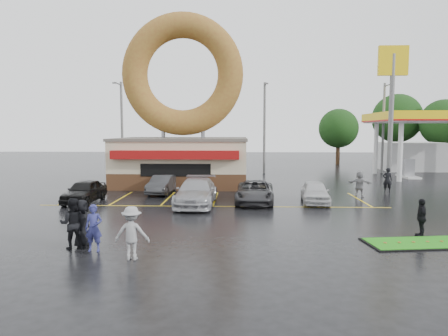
{
  "coord_description": "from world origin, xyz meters",
  "views": [
    {
      "loc": [
        1.48,
        -18.9,
        4.31
      ],
      "look_at": [
        0.65,
        3.33,
        2.2
      ],
      "focal_mm": 32.0,
      "sensor_mm": 36.0,
      "label": 1
    }
  ],
  "objects_px": {
    "car_dgrey": "(162,184)",
    "putting_green": "(421,243)",
    "gas_station": "(428,136)",
    "shell_sign": "(392,89)",
    "streetlight_right": "(384,125)",
    "car_white": "(315,192)",
    "dumpster": "(130,174)",
    "person_cameraman": "(421,218)",
    "car_black": "(84,191)",
    "person_blue": "(94,228)",
    "streetlight_mid": "(264,125)",
    "car_grey": "(255,192)",
    "car_silver": "(196,192)",
    "donut_shop": "(183,128)",
    "streetlight_left": "(122,125)"
  },
  "relations": [
    {
      "from": "car_dgrey",
      "to": "putting_green",
      "type": "relative_size",
      "value": 0.87
    },
    {
      "from": "gas_station",
      "to": "shell_sign",
      "type": "relative_size",
      "value": 1.29
    },
    {
      "from": "streetlight_right",
      "to": "car_white",
      "type": "distance_m",
      "value": 20.28
    },
    {
      "from": "car_white",
      "to": "putting_green",
      "type": "xyz_separation_m",
      "value": [
        2.41,
        -8.55,
        -0.62
      ]
    },
    {
      "from": "gas_station",
      "to": "dumpster",
      "type": "bearing_deg",
      "value": -165.35
    },
    {
      "from": "dumpster",
      "to": "person_cameraman",
      "type": "bearing_deg",
      "value": -31.58
    },
    {
      "from": "car_black",
      "to": "person_blue",
      "type": "bearing_deg",
      "value": -64.7
    },
    {
      "from": "streetlight_mid",
      "to": "car_dgrey",
      "type": "height_order",
      "value": "streetlight_mid"
    },
    {
      "from": "car_grey",
      "to": "shell_sign",
      "type": "bearing_deg",
      "value": 38.26
    },
    {
      "from": "putting_green",
      "to": "shell_sign",
      "type": "bearing_deg",
      "value": 73.8
    },
    {
      "from": "car_dgrey",
      "to": "dumpster",
      "type": "relative_size",
      "value": 2.11
    },
    {
      "from": "car_silver",
      "to": "putting_green",
      "type": "bearing_deg",
      "value": -37.69
    },
    {
      "from": "car_dgrey",
      "to": "person_cameraman",
      "type": "height_order",
      "value": "person_cameraman"
    },
    {
      "from": "donut_shop",
      "to": "car_white",
      "type": "relative_size",
      "value": 3.52
    },
    {
      "from": "donut_shop",
      "to": "streetlight_mid",
      "type": "distance_m",
      "value": 10.59
    },
    {
      "from": "streetlight_left",
      "to": "streetlight_mid",
      "type": "bearing_deg",
      "value": 4.09
    },
    {
      "from": "gas_station",
      "to": "streetlight_right",
      "type": "height_order",
      "value": "streetlight_right"
    },
    {
      "from": "streetlight_left",
      "to": "putting_green",
      "type": "bearing_deg",
      "value": -52.17
    },
    {
      "from": "streetlight_right",
      "to": "car_dgrey",
      "type": "distance_m",
      "value": 24.56
    },
    {
      "from": "streetlight_right",
      "to": "car_black",
      "type": "relative_size",
      "value": 2.25
    },
    {
      "from": "streetlight_mid",
      "to": "donut_shop",
      "type": "bearing_deg",
      "value": -131.38
    },
    {
      "from": "car_black",
      "to": "car_grey",
      "type": "height_order",
      "value": "car_black"
    },
    {
      "from": "shell_sign",
      "to": "car_white",
      "type": "height_order",
      "value": "shell_sign"
    },
    {
      "from": "streetlight_left",
      "to": "dumpster",
      "type": "bearing_deg",
      "value": -68.46
    },
    {
      "from": "streetlight_mid",
      "to": "person_blue",
      "type": "xyz_separation_m",
      "value": [
        -7.69,
        -26.05,
        -3.94
      ]
    },
    {
      "from": "streetlight_mid",
      "to": "car_grey",
      "type": "relative_size",
      "value": 1.9
    },
    {
      "from": "streetlight_right",
      "to": "car_white",
      "type": "xyz_separation_m",
      "value": [
        -9.99,
        -17.16,
        -4.13
      ]
    },
    {
      "from": "streetlight_left",
      "to": "car_black",
      "type": "relative_size",
      "value": 2.25
    },
    {
      "from": "car_grey",
      "to": "putting_green",
      "type": "distance_m",
      "value": 10.37
    },
    {
      "from": "person_cameraman",
      "to": "car_dgrey",
      "type": "bearing_deg",
      "value": -122.06
    },
    {
      "from": "car_dgrey",
      "to": "streetlight_left",
      "type": "bearing_deg",
      "value": 123.02
    },
    {
      "from": "streetlight_mid",
      "to": "car_dgrey",
      "type": "bearing_deg",
      "value": -120.77
    },
    {
      "from": "donut_shop",
      "to": "streetlight_right",
      "type": "relative_size",
      "value": 1.5
    },
    {
      "from": "person_cameraman",
      "to": "streetlight_right",
      "type": "bearing_deg",
      "value": 171.98
    },
    {
      "from": "donut_shop",
      "to": "person_cameraman",
      "type": "distance_m",
      "value": 20.03
    },
    {
      "from": "car_dgrey",
      "to": "car_silver",
      "type": "height_order",
      "value": "car_silver"
    },
    {
      "from": "shell_sign",
      "to": "car_white",
      "type": "relative_size",
      "value": 2.77
    },
    {
      "from": "donut_shop",
      "to": "person_cameraman",
      "type": "relative_size",
      "value": 8.66
    },
    {
      "from": "car_dgrey",
      "to": "putting_green",
      "type": "height_order",
      "value": "car_dgrey"
    },
    {
      "from": "car_grey",
      "to": "person_blue",
      "type": "xyz_separation_m",
      "value": [
        -6.12,
        -9.79,
        0.18
      ]
    },
    {
      "from": "streetlight_right",
      "to": "gas_station",
      "type": "bearing_deg",
      "value": -13.75
    },
    {
      "from": "shell_sign",
      "to": "streetlight_mid",
      "type": "xyz_separation_m",
      "value": [
        -9.0,
        8.92,
        -2.6
      ]
    },
    {
      "from": "streetlight_right",
      "to": "car_grey",
      "type": "bearing_deg",
      "value": -128.18
    },
    {
      "from": "shell_sign",
      "to": "streetlight_right",
      "type": "height_order",
      "value": "shell_sign"
    },
    {
      "from": "donut_shop",
      "to": "gas_station",
      "type": "bearing_deg",
      "value": 19.11
    },
    {
      "from": "car_white",
      "to": "person_blue",
      "type": "bearing_deg",
      "value": -129.46
    },
    {
      "from": "car_dgrey",
      "to": "gas_station",
      "type": "bearing_deg",
      "value": 34.22
    },
    {
      "from": "shell_sign",
      "to": "streetlight_right",
      "type": "relative_size",
      "value": 1.18
    },
    {
      "from": "car_dgrey",
      "to": "car_grey",
      "type": "bearing_deg",
      "value": -22.34
    },
    {
      "from": "donut_shop",
      "to": "car_silver",
      "type": "bearing_deg",
      "value": -77.55
    }
  ]
}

